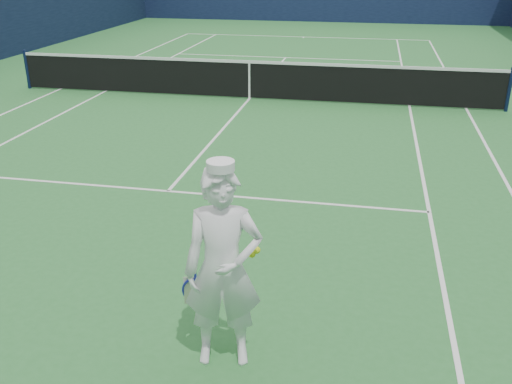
% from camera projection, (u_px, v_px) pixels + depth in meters
% --- Properties ---
extents(ground, '(80.00, 80.00, 0.00)m').
position_uv_depth(ground, '(249.00, 99.00, 15.06)').
color(ground, '#2A6F31').
rests_on(ground, ground).
extents(court_markings, '(11.03, 23.83, 0.01)m').
position_uv_depth(court_markings, '(249.00, 99.00, 15.06)').
color(court_markings, white).
rests_on(court_markings, ground).
extents(windscreen_fence, '(20.12, 36.12, 4.00)m').
position_uv_depth(windscreen_fence, '(249.00, 20.00, 14.28)').
color(windscreen_fence, '#0F193A').
rests_on(windscreen_fence, ground).
extents(tennis_net, '(12.88, 0.09, 1.07)m').
position_uv_depth(tennis_net, '(249.00, 78.00, 14.84)').
color(tennis_net, '#141E4C').
rests_on(tennis_net, ground).
extents(tennis_player, '(0.87, 0.61, 2.01)m').
position_uv_depth(tennis_player, '(223.00, 269.00, 5.12)').
color(tennis_player, white).
rests_on(tennis_player, ground).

